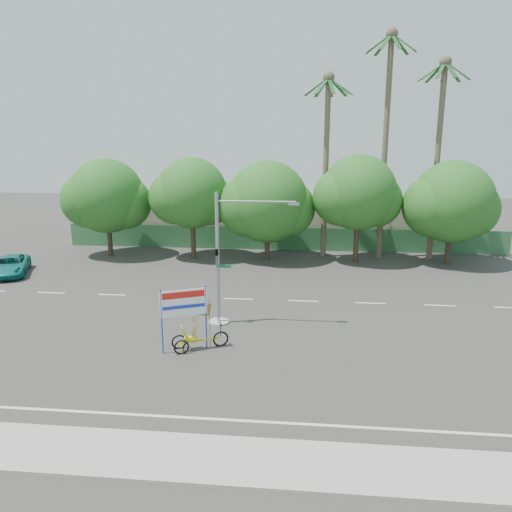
{
  "coord_description": "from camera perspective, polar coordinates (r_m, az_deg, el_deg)",
  "views": [
    {
      "loc": [
        1.98,
        -20.77,
        9.88
      ],
      "look_at": [
        -0.59,
        4.94,
        3.5
      ],
      "focal_mm": 35.0,
      "sensor_mm": 36.0,
      "label": 1
    }
  ],
  "objects": [
    {
      "name": "fence",
      "position": [
        43.23,
        2.96,
        2.0
      ],
      "size": [
        38.0,
        0.08,
        2.0
      ],
      "primitive_type": "cube",
      "color": "#336B3D",
      "rests_on": "ground"
    },
    {
      "name": "pickup_truck",
      "position": [
        39.81,
        -26.25,
        -0.98
      ],
      "size": [
        3.83,
        5.25,
        1.33
      ],
      "primitive_type": "imported",
      "rotation": [
        0.0,
        0.0,
        0.38
      ],
      "color": "#107570",
      "rests_on": "ground"
    },
    {
      "name": "palm_tall",
      "position": [
        40.72,
        14.67,
        14.26
      ],
      "size": [
        3.73,
        3.79,
        17.45
      ],
      "color": "#70604C",
      "rests_on": "ground"
    },
    {
      "name": "tree_far_right",
      "position": [
        40.63,
        21.42,
        5.51
      ],
      "size": [
        7.38,
        6.2,
        7.94
      ],
      "color": "#473828",
      "rests_on": "ground"
    },
    {
      "name": "trike_billboard",
      "position": [
        23.52,
        -7.45,
        -7.76
      ],
      "size": [
        2.94,
        1.51,
        3.13
      ],
      "rotation": [
        0.0,
        0.0,
        0.42
      ],
      "color": "black",
      "rests_on": "ground"
    },
    {
      "name": "traffic_signal",
      "position": [
        26.05,
        -3.73,
        -1.66
      ],
      "size": [
        4.72,
        1.1,
        7.0
      ],
      "color": "gray",
      "rests_on": "ground"
    },
    {
      "name": "building_right",
      "position": [
        47.84,
        12.88,
        3.79
      ],
      "size": [
        14.0,
        8.0,
        3.6
      ],
      "primitive_type": "cube",
      "color": "#BEB097",
      "rests_on": "ground"
    },
    {
      "name": "tree_far_left",
      "position": [
        42.26,
        -16.73,
        6.33
      ],
      "size": [
        7.14,
        6.0,
        7.96
      ],
      "color": "#473828",
      "rests_on": "ground"
    },
    {
      "name": "sidewalk_near",
      "position": [
        16.62,
        -2.44,
        -22.35
      ],
      "size": [
        50.0,
        2.4,
        0.12
      ],
      "primitive_type": "cube",
      "color": "gray",
      "rests_on": "ground"
    },
    {
      "name": "tree_left",
      "position": [
        40.09,
        -7.4,
        6.85
      ],
      "size": [
        6.66,
        5.6,
        8.07
      ],
      "color": "#473828",
      "rests_on": "ground"
    },
    {
      "name": "palm_mid",
      "position": [
        41.5,
        20.17,
        12.38
      ],
      "size": [
        3.73,
        3.79,
        15.45
      ],
      "color": "#70604C",
      "rests_on": "ground"
    },
    {
      "name": "tree_right",
      "position": [
        39.24,
        11.56,
        6.8
      ],
      "size": [
        6.9,
        5.8,
        8.36
      ],
      "color": "#473828",
      "rests_on": "ground"
    },
    {
      "name": "palm_short",
      "position": [
        40.31,
        8.05,
        12.29
      ],
      "size": [
        3.73,
        3.79,
        14.45
      ],
      "color": "#70604C",
      "rests_on": "ground"
    },
    {
      "name": "building_left",
      "position": [
        48.91,
        -8.57,
        4.44
      ],
      "size": [
        12.0,
        8.0,
        4.0
      ],
      "primitive_type": "cube",
      "color": "#BEB097",
      "rests_on": "ground"
    },
    {
      "name": "ground",
      "position": [
        23.08,
        0.24,
        -11.47
      ],
      "size": [
        120.0,
        120.0,
        0.0
      ],
      "primitive_type": "plane",
      "color": "#33302D",
      "rests_on": "ground"
    },
    {
      "name": "tree_center",
      "position": [
        39.26,
        1.23,
        5.94
      ],
      "size": [
        7.62,
        6.4,
        7.85
      ],
      "color": "#473828",
      "rests_on": "ground"
    }
  ]
}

